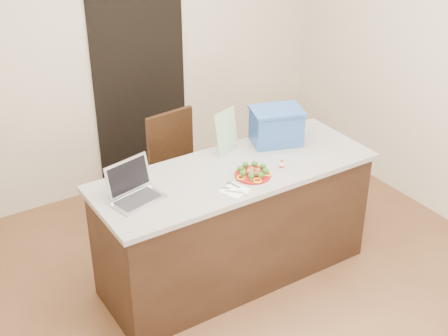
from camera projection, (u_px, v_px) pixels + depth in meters
ground at (252, 290)px, 4.67m from camera, size 4.00×4.00×0.00m
room_shell at (258, 88)px, 3.88m from camera, size 4.00×4.00×4.00m
doorway at (140, 81)px, 5.69m from camera, size 0.90×0.02×2.00m
island at (234, 223)px, 4.63m from camera, size 2.06×0.76×0.92m
plate at (253, 175)px, 4.32m from camera, size 0.26×0.26×0.02m
meatballs at (252, 172)px, 4.31m from camera, size 0.09×0.10×0.04m
broccoli at (253, 170)px, 4.30m from camera, size 0.22×0.22×0.04m
pepper_rings at (253, 173)px, 4.32m from camera, size 0.24×0.25×0.01m
napkin at (235, 190)px, 4.15m from camera, size 0.20×0.20×0.01m
fork at (231, 190)px, 4.15m from camera, size 0.10×0.15×0.00m
knife at (240, 189)px, 4.15m from camera, size 0.05×0.22×0.01m
yogurt_bottle at (282, 165)px, 4.40m from camera, size 0.03×0.03×0.07m
laptop at (133, 188)px, 4.06m from camera, size 0.38×0.34×0.24m
leaflet at (227, 131)px, 4.57m from camera, size 0.23×0.12×0.32m
blue_box at (276, 126)px, 4.71m from camera, size 0.45×0.38×0.28m
chair at (177, 163)px, 5.23m from camera, size 0.48×0.48×0.99m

